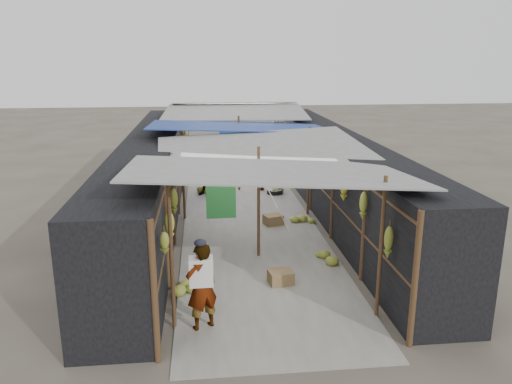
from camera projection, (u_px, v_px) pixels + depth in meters
name	position (u px, v px, depth m)	size (l,w,h in m)	color
ground	(278.00, 321.00, 8.81)	(80.00, 80.00, 0.00)	#6B6356
aisle_slab	(246.00, 211.00, 15.05)	(3.60, 16.00, 0.02)	#9E998E
stall_left	(153.00, 177.00, 14.47)	(1.40, 15.00, 2.30)	black
stall_right	(334.00, 172.00, 15.03)	(1.40, 15.00, 2.30)	black
crate_near	(281.00, 277.00, 10.22)	(0.49, 0.39, 0.29)	#98774D
crate_mid	(273.00, 220.00, 13.82)	(0.49, 0.39, 0.29)	#98774D
crate_back	(229.00, 180.00, 18.32)	(0.46, 0.38, 0.29)	#98774D
black_basin	(275.00, 192.00, 16.94)	(0.55, 0.55, 0.16)	black
vendor_elderly	(202.00, 287.00, 8.39)	(0.57, 0.37, 1.56)	white
shopper_blue	(210.00, 169.00, 16.52)	(0.89, 0.70, 1.84)	navy
vendor_seated	(261.00, 177.00, 17.28)	(0.61, 0.35, 0.95)	#544E49
market_canopy	(245.00, 131.00, 14.74)	(5.62, 15.20, 2.77)	brown
hanging_bananas	(248.00, 162.00, 14.31)	(3.96, 13.95, 0.82)	olive
floor_bananas	(263.00, 212.00, 14.60)	(3.78, 10.67, 0.32)	olive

